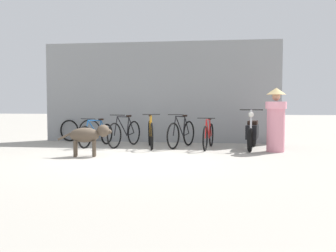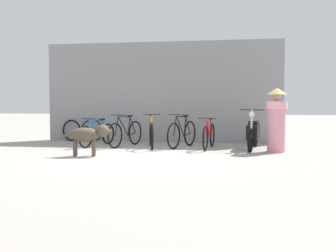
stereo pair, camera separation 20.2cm
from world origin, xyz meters
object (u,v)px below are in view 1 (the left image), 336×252
at_px(person_in_robes, 276,119).
at_px(spare_tire_left, 69,131).
at_px(spare_tire_right, 90,131).
at_px(bicycle_2, 151,134).
at_px(bicycle_4, 208,136).
at_px(motorcycle, 252,133).
at_px(bicycle_1, 125,133).
at_px(bicycle_0, 96,135).
at_px(stray_dog, 89,135).
at_px(bicycle_3, 181,134).

bearing_deg(person_in_robes, spare_tire_left, -54.07).
bearing_deg(spare_tire_right, bicycle_2, -31.00).
distance_m(bicycle_4, motorcycle, 1.15).
relative_size(bicycle_1, person_in_robes, 1.06).
relative_size(bicycle_4, motorcycle, 0.89).
relative_size(bicycle_0, bicycle_2, 0.96).
distance_m(bicycle_2, stray_dog, 2.16).
height_order(bicycle_1, motorcycle, motorcycle).
bearing_deg(bicycle_2, person_in_robes, 69.24).
height_order(bicycle_0, person_in_robes, person_in_robes).
xyz_separation_m(bicycle_0, person_in_robes, (4.82, -0.50, 0.49)).
relative_size(spare_tire_left, spare_tire_right, 0.98).
height_order(bicycle_1, person_in_robes, person_in_robes).
relative_size(bicycle_3, spare_tire_right, 2.29).
distance_m(stray_dog, person_in_robes, 4.58).
bearing_deg(spare_tire_left, bicycle_4, -16.57).
bearing_deg(bicycle_3, person_in_robes, 95.91).
relative_size(bicycle_2, motorcycle, 0.92).
relative_size(motorcycle, spare_tire_left, 2.76).
bearing_deg(bicycle_3, stray_dog, -22.72).
distance_m(motorcycle, person_in_robes, 0.80).
bearing_deg(motorcycle, bicycle_0, -82.41).
xyz_separation_m(bicycle_0, motorcycle, (4.28, -0.07, 0.09)).
xyz_separation_m(bicycle_2, bicycle_4, (1.56, -0.00, -0.03)).
bearing_deg(bicycle_1, bicycle_0, -69.24).
bearing_deg(bicycle_0, stray_dog, 29.06).
height_order(stray_dog, spare_tire_right, stray_dog).
xyz_separation_m(bicycle_0, bicycle_2, (1.57, -0.11, 0.05)).
height_order(person_in_robes, spare_tire_right, person_in_robes).
xyz_separation_m(bicycle_1, person_in_robes, (4.02, -0.56, 0.45)).
bearing_deg(bicycle_1, spare_tire_right, -112.42).
bearing_deg(bicycle_4, bicycle_3, -98.67).
height_order(person_in_robes, spare_tire_left, person_in_robes).
distance_m(motorcycle, spare_tire_right, 5.05).
relative_size(bicycle_1, spare_tire_left, 2.47).
distance_m(motorcycle, spare_tire_left, 5.70).
relative_size(bicycle_0, spare_tire_left, 2.43).
bearing_deg(spare_tire_left, bicycle_1, -28.79).
distance_m(stray_dog, spare_tire_right, 3.37).
xyz_separation_m(stray_dog, person_in_robes, (4.33, 1.48, 0.33)).
xyz_separation_m(bicycle_2, motorcycle, (2.71, 0.04, 0.05)).
bearing_deg(stray_dog, motorcycle, 13.03).
bearing_deg(bicycle_2, motorcycle, 76.98).
bearing_deg(bicycle_0, bicycle_2, 101.15).
xyz_separation_m(motorcycle, person_in_robes, (0.54, -0.43, 0.40)).
relative_size(bicycle_3, person_in_robes, 1.00).
height_order(bicycle_0, spare_tire_right, bicycle_0).
height_order(bicycle_0, spare_tire_left, bicycle_0).
relative_size(stray_dog, spare_tire_right, 1.73).
bearing_deg(stray_dog, spare_tire_right, 95.36).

